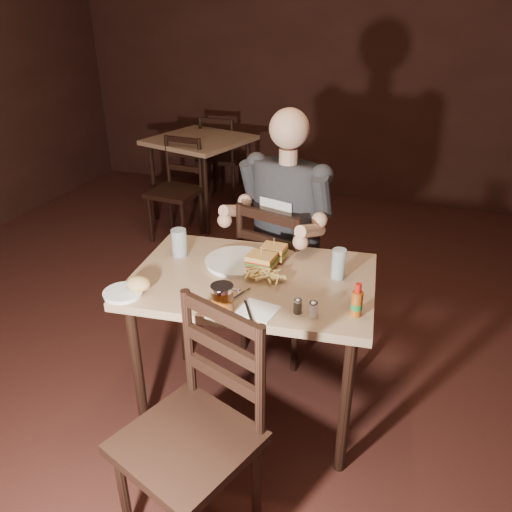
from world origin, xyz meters
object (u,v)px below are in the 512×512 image
(glass_left, at_px, (179,243))
(side_plate, at_px, (123,294))
(main_table, at_px, (252,294))
(dinner_plate, at_px, (237,262))
(bg_chair_far, at_px, (223,158))
(chair_far, at_px, (286,277))
(bg_chair_near, at_px, (175,192))
(glass_right, at_px, (339,264))
(hot_sauce, at_px, (357,300))
(chair_near, at_px, (187,442))
(diner, at_px, (283,200))
(bg_table, at_px, (200,147))
(syrup_dispenser, at_px, (222,298))

(glass_left, bearing_deg, side_plate, -98.22)
(main_table, distance_m, dinner_plate, 0.18)
(bg_chair_far, distance_m, glass_left, 2.95)
(chair_far, bearing_deg, glass_left, 65.48)
(bg_chair_near, height_order, glass_right, glass_right)
(chair_far, xyz_separation_m, glass_left, (-0.41, -0.48, 0.37))
(bg_chair_far, relative_size, glass_right, 6.21)
(hot_sauce, bearing_deg, glass_left, 164.42)
(dinner_plate, distance_m, glass_left, 0.30)
(bg_chair_far, distance_m, hot_sauce, 3.55)
(dinner_plate, bearing_deg, chair_near, -82.24)
(diner, xyz_separation_m, hot_sauce, (0.50, -0.68, -0.11))
(diner, relative_size, glass_right, 6.58)
(bg_table, bearing_deg, chair_far, -52.79)
(bg_table, xyz_separation_m, glass_left, (0.92, -2.23, 0.16))
(bg_chair_far, bearing_deg, dinner_plate, 110.52)
(diner, bearing_deg, glass_right, -31.18)
(chair_near, bearing_deg, main_table, 110.84)
(chair_far, bearing_deg, side_plate, 78.33)
(diner, bearing_deg, dinner_plate, -87.17)
(bg_table, bearing_deg, bg_chair_far, 90.00)
(bg_chair_near, relative_size, glass_left, 6.34)
(main_table, height_order, diner, diner)
(main_table, relative_size, bg_table, 1.17)
(bg_chair_far, distance_m, side_plate, 3.32)
(bg_chair_near, relative_size, diner, 0.93)
(bg_table, bearing_deg, hot_sauce, -53.78)
(chair_near, relative_size, bg_chair_far, 1.07)
(chair_near, height_order, glass_right, chair_near)
(chair_near, distance_m, glass_left, 0.97)
(chair_far, xyz_separation_m, chair_near, (-0.00, -1.28, 0.00))
(bg_table, distance_m, syrup_dispenser, 2.93)
(diner, relative_size, side_plate, 5.68)
(chair_near, xyz_separation_m, glass_left, (-0.41, 0.80, 0.37))
(main_table, relative_size, bg_chair_far, 1.30)
(main_table, bearing_deg, side_plate, -144.87)
(main_table, relative_size, side_plate, 6.99)
(dinner_plate, bearing_deg, glass_left, -178.68)
(main_table, distance_m, chair_near, 0.75)
(bg_chair_near, bearing_deg, bg_table, 94.31)
(main_table, xyz_separation_m, hot_sauce, (0.49, -0.16, 0.16))
(hot_sauce, bearing_deg, chair_near, -131.33)
(hot_sauce, distance_m, side_plate, 0.97)
(glass_left, xyz_separation_m, syrup_dispenser, (0.38, -0.39, -0.01))
(bg_table, distance_m, diner, 2.24)
(main_table, xyz_separation_m, glass_left, (-0.40, 0.09, 0.16))
(main_table, xyz_separation_m, bg_table, (-1.33, 2.31, 0.00))
(main_table, height_order, side_plate, side_plate)
(diner, bearing_deg, syrup_dispenser, -74.65)
(glass_right, relative_size, hot_sauce, 0.99)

